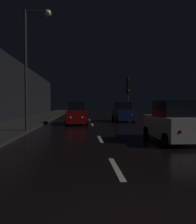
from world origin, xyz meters
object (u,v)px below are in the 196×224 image
Objects in this scene: streetlamp_overhead at (33,52)px; car_approaching_headlights at (77,114)px; traffic_light_far_right at (128,89)px; car_parked_right_near at (172,123)px; car_parked_right_far at (123,113)px.

car_approaching_headlights is at bearing 66.51° from streetlamp_overhead.
traffic_light_far_right reaches higher than car_parked_right_near.
traffic_light_far_right is 2.96m from car_parked_right_far.
car_approaching_headlights is 1.01× the size of car_parked_right_far.
car_parked_right_far is at bearing -49.82° from traffic_light_far_right.
car_parked_right_far is (4.87, 2.96, -0.01)m from car_approaching_headlights.
car_parked_right_near is (4.87, -9.66, -0.03)m from car_approaching_headlights.
streetlamp_overhead is 9.31m from car_parked_right_near.
traffic_light_far_right is 13.14m from streetlamp_overhead.
car_parked_right_near is at bearing -180.00° from car_parked_right_far.
streetlamp_overhead is at bearing -23.49° from car_approaching_headlights.
streetlamp_overhead reaches higher than car_approaching_headlights.
car_parked_right_far is at bearing 121.32° from car_approaching_headlights.
car_parked_right_near is 0.97× the size of car_parked_right_far.
traffic_light_far_right is 13.98m from car_parked_right_near.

